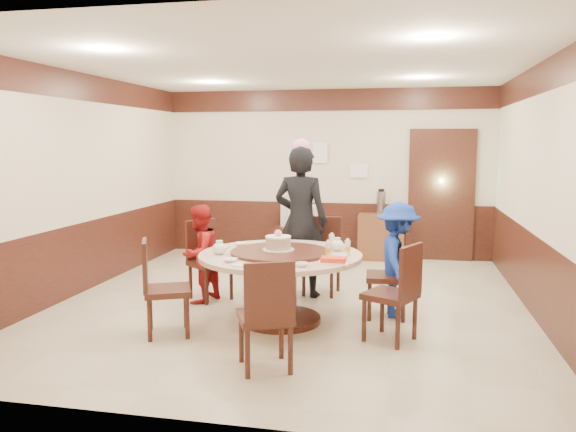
% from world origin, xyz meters
% --- Properties ---
extents(room, '(6.00, 6.04, 2.84)m').
position_xyz_m(room, '(0.01, 0.01, 1.08)').
color(room, beige).
rests_on(room, ground).
extents(banquet_table, '(1.74, 1.74, 0.78)m').
position_xyz_m(banquet_table, '(0.03, -0.74, 0.53)').
color(banquet_table, '#3A1912').
rests_on(banquet_table, ground).
extents(chair_0, '(0.47, 0.46, 0.97)m').
position_xyz_m(chair_0, '(1.16, -0.33, 0.30)').
color(chair_0, '#3A1912').
rests_on(chair_0, ground).
extents(chair_1, '(0.49, 0.50, 0.97)m').
position_xyz_m(chair_1, '(0.30, 0.50, 0.30)').
color(chair_1, '#3A1912').
rests_on(chair_1, ground).
extents(chair_2, '(0.62, 0.62, 0.97)m').
position_xyz_m(chair_2, '(-1.02, -0.04, 0.30)').
color(chair_2, '#3A1912').
rests_on(chair_2, ground).
extents(chair_3, '(0.59, 0.58, 0.97)m').
position_xyz_m(chair_3, '(-1.01, -1.37, 0.30)').
color(chair_3, '#3A1912').
rests_on(chair_3, ground).
extents(chair_4, '(0.58, 0.59, 0.97)m').
position_xyz_m(chair_4, '(0.18, -2.02, 0.30)').
color(chair_4, '#3A1912').
rests_on(chair_4, ground).
extents(chair_5, '(0.59, 0.59, 0.97)m').
position_xyz_m(chair_5, '(1.22, -1.10, 0.30)').
color(chair_5, '#3A1912').
rests_on(chair_5, ground).
extents(person_standing, '(0.74, 0.55, 1.88)m').
position_xyz_m(person_standing, '(0.05, 0.35, 0.94)').
color(person_standing, black).
rests_on(person_standing, ground).
extents(person_red, '(0.58, 0.67, 1.19)m').
position_xyz_m(person_red, '(-1.09, -0.19, 0.59)').
color(person_red, '#A61617').
rests_on(person_red, ground).
extents(person_blue, '(0.55, 0.86, 1.28)m').
position_xyz_m(person_blue, '(1.26, -0.29, 0.64)').
color(person_blue, '#18369D').
rests_on(person_blue, ground).
extents(birthday_cake, '(0.34, 0.34, 0.22)m').
position_xyz_m(birthday_cake, '(-0.00, -0.71, 0.86)').
color(birthday_cake, white).
rests_on(birthday_cake, banquet_table).
extents(teapot_left, '(0.17, 0.15, 0.13)m').
position_xyz_m(teapot_left, '(-0.60, -0.90, 0.81)').
color(teapot_left, white).
rests_on(teapot_left, banquet_table).
extents(teapot_right, '(0.17, 0.15, 0.13)m').
position_xyz_m(teapot_right, '(0.60, -0.47, 0.81)').
color(teapot_right, white).
rests_on(teapot_right, banquet_table).
extents(bowl_0, '(0.14, 0.14, 0.03)m').
position_xyz_m(bowl_0, '(-0.52, -0.38, 0.77)').
color(bowl_0, white).
rests_on(bowl_0, banquet_table).
extents(bowl_1, '(0.12, 0.12, 0.04)m').
position_xyz_m(bowl_1, '(0.37, -1.32, 0.77)').
color(bowl_1, white).
rests_on(bowl_1, banquet_table).
extents(bowl_2, '(0.14, 0.14, 0.03)m').
position_xyz_m(bowl_2, '(-0.36, -1.26, 0.77)').
color(bowl_2, white).
rests_on(bowl_2, banquet_table).
extents(bowl_3, '(0.15, 0.15, 0.05)m').
position_xyz_m(bowl_3, '(0.69, -0.91, 0.77)').
color(bowl_3, white).
rests_on(bowl_3, banquet_table).
extents(saucer_near, '(0.18, 0.18, 0.01)m').
position_xyz_m(saucer_near, '(-0.22, -1.39, 0.76)').
color(saucer_near, white).
rests_on(saucer_near, banquet_table).
extents(saucer_far, '(0.18, 0.18, 0.01)m').
position_xyz_m(saucer_far, '(0.48, -0.24, 0.76)').
color(saucer_far, white).
rests_on(saucer_far, banquet_table).
extents(shrimp_platter, '(0.30, 0.20, 0.06)m').
position_xyz_m(shrimp_platter, '(0.65, -1.13, 0.78)').
color(shrimp_platter, white).
rests_on(shrimp_platter, banquet_table).
extents(bottle_0, '(0.06, 0.06, 0.16)m').
position_xyz_m(bottle_0, '(0.55, -0.83, 0.83)').
color(bottle_0, silver).
rests_on(bottle_0, banquet_table).
extents(bottle_1, '(0.06, 0.06, 0.16)m').
position_xyz_m(bottle_1, '(0.74, -0.72, 0.83)').
color(bottle_1, silver).
rests_on(bottle_1, banquet_table).
extents(bottle_2, '(0.06, 0.06, 0.16)m').
position_xyz_m(bottle_2, '(0.53, -0.38, 0.83)').
color(bottle_2, silver).
rests_on(bottle_2, banquet_table).
extents(tv_stand, '(0.85, 0.45, 0.50)m').
position_xyz_m(tv_stand, '(-0.40, 2.75, 0.25)').
color(tv_stand, '#3A1912').
rests_on(tv_stand, ground).
extents(television, '(0.68, 0.18, 0.39)m').
position_xyz_m(television, '(-0.40, 2.75, 0.69)').
color(television, gray).
rests_on(television, tv_stand).
extents(side_cabinet, '(0.80, 0.40, 0.75)m').
position_xyz_m(side_cabinet, '(0.98, 2.78, 0.38)').
color(side_cabinet, brown).
rests_on(side_cabinet, ground).
extents(thermos, '(0.15, 0.15, 0.38)m').
position_xyz_m(thermos, '(0.94, 2.78, 0.94)').
color(thermos, silver).
rests_on(thermos, side_cabinet).
extents(notice_left, '(0.25, 0.00, 0.35)m').
position_xyz_m(notice_left, '(-0.10, 2.96, 1.75)').
color(notice_left, white).
rests_on(notice_left, room).
extents(notice_right, '(0.30, 0.00, 0.22)m').
position_xyz_m(notice_right, '(0.55, 2.96, 1.45)').
color(notice_right, white).
rests_on(notice_right, room).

